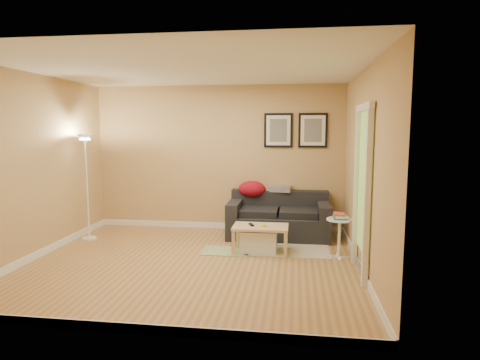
{
  "coord_description": "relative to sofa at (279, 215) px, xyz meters",
  "views": [
    {
      "loc": [
        1.38,
        -5.32,
        1.83
      ],
      "look_at": [
        0.55,
        0.85,
        1.05
      ],
      "focal_mm": 30.72,
      "sensor_mm": 36.0,
      "label": 1
    }
  ],
  "objects": [
    {
      "name": "wall_right",
      "position": [
        1.13,
        -1.53,
        0.92
      ],
      "size": [
        0.0,
        4.0,
        4.0
      ],
      "primitive_type": "plane",
      "rotation": [
        1.57,
        0.0,
        -1.57
      ],
      "color": "tan",
      "rests_on": "ground"
    },
    {
      "name": "framed_print_right",
      "position": [
        0.56,
        0.45,
        1.43
      ],
      "size": [
        0.5,
        0.04,
        0.6
      ],
      "primitive_type": null,
      "color": "black",
      "rests_on": "wall_back"
    },
    {
      "name": "storage_bin",
      "position": [
        -0.26,
        -0.91,
        -0.2
      ],
      "size": [
        0.56,
        0.41,
        0.34
      ],
      "primitive_type": null,
      "color": "white",
      "rests_on": "ground"
    },
    {
      "name": "sofa",
      "position": [
        0.0,
        0.0,
        0.0
      ],
      "size": [
        1.7,
        0.9,
        0.75
      ],
      "primitive_type": null,
      "color": "black",
      "rests_on": "ground"
    },
    {
      "name": "baseboard_back",
      "position": [
        -1.12,
        0.46,
        -0.33
      ],
      "size": [
        4.5,
        0.02,
        0.1
      ],
      "primitive_type": "cube",
      "color": "white",
      "rests_on": "ground"
    },
    {
      "name": "wall_left",
      "position": [
        -3.37,
        -1.53,
        0.92
      ],
      "size": [
        0.0,
        4.0,
        4.0
      ],
      "primitive_type": "plane",
      "rotation": [
        1.57,
        0.0,
        1.57
      ],
      "color": "tan",
      "rests_on": "ground"
    },
    {
      "name": "baseboard_front",
      "position": [
        -1.12,
        -3.52,
        -0.33
      ],
      "size": [
        4.5,
        0.02,
        0.1
      ],
      "primitive_type": "cube",
      "color": "white",
      "rests_on": "ground"
    },
    {
      "name": "book_stack",
      "position": [
        0.9,
        -1.02,
        0.23
      ],
      "size": [
        0.25,
        0.29,
        0.08
      ],
      "primitive_type": null,
      "rotation": [
        0.0,
        0.0,
        0.32
      ],
      "color": "#2C6684",
      "rests_on": "side_table"
    },
    {
      "name": "wall_back",
      "position": [
        -1.12,
        0.47,
        0.92
      ],
      "size": [
        4.5,
        0.0,
        4.5
      ],
      "primitive_type": "plane",
      "rotation": [
        1.57,
        0.0,
        0.0
      ],
      "color": "tan",
      "rests_on": "ground"
    },
    {
      "name": "framed_print_left",
      "position": [
        -0.04,
        0.45,
        1.43
      ],
      "size": [
        0.5,
        0.04,
        0.6
      ],
      "primitive_type": null,
      "color": "black",
      "rests_on": "wall_back"
    },
    {
      "name": "area_rug",
      "position": [
        0.17,
        -0.72,
        -0.37
      ],
      "size": [
        1.25,
        0.85,
        0.01
      ],
      "primitive_type": "cube",
      "color": "#B8AC92",
      "rests_on": "ground"
    },
    {
      "name": "wall_front",
      "position": [
        -1.12,
        -3.53,
        0.92
      ],
      "size": [
        4.5,
        0.0,
        4.5
      ],
      "primitive_type": "plane",
      "rotation": [
        -1.57,
        0.0,
        0.0
      ],
      "color": "tan",
      "rests_on": "ground"
    },
    {
      "name": "side_table",
      "position": [
        0.9,
        -1.04,
        -0.09
      ],
      "size": [
        0.37,
        0.37,
        0.57
      ],
      "primitive_type": null,
      "color": "white",
      "rests_on": "ground"
    },
    {
      "name": "coffee_table",
      "position": [
        -0.23,
        -0.94,
        -0.17
      ],
      "size": [
        0.93,
        0.73,
        0.41
      ],
      "primitive_type": null,
      "rotation": [
        0.0,
        0.0,
        0.32
      ],
      "color": "#D4B281",
      "rests_on": "ground"
    },
    {
      "name": "green_runner",
      "position": [
        -0.74,
        -0.95,
        -0.37
      ],
      "size": [
        0.7,
        0.5,
        0.01
      ],
      "primitive_type": "cube",
      "color": "#668C4C",
      "rests_on": "ground"
    },
    {
      "name": "floor_lamp",
      "position": [
        -3.12,
        -0.58,
        0.45
      ],
      "size": [
        0.23,
        0.23,
        1.75
      ],
      "primitive_type": null,
      "color": "white",
      "rests_on": "ground"
    },
    {
      "name": "remote_control",
      "position": [
        -0.37,
        -0.92,
        0.04
      ],
      "size": [
        0.1,
        0.17,
        0.02
      ],
      "primitive_type": "cube",
      "rotation": [
        0.0,
        0.0,
        0.35
      ],
      "color": "black",
      "rests_on": "coffee_table"
    },
    {
      "name": "doorway",
      "position": [
        1.08,
        -1.68,
        0.65
      ],
      "size": [
        0.12,
        1.01,
        2.13
      ],
      "primitive_type": null,
      "color": "white",
      "rests_on": "ground"
    },
    {
      "name": "ceiling",
      "position": [
        -1.12,
        -1.53,
        2.23
      ],
      "size": [
        4.5,
        4.5,
        0.0
      ],
      "primitive_type": "plane",
      "rotation": [
        3.14,
        0.0,
        0.0
      ],
      "color": "white",
      "rests_on": "wall_back"
    },
    {
      "name": "plaid_throw",
      "position": [
        -0.01,
        0.34,
        0.41
      ],
      "size": [
        0.45,
        0.32,
        0.1
      ],
      "primitive_type": null,
      "rotation": [
        0.0,
        0.0,
        -0.14
      ],
      "color": "tan",
      "rests_on": "sofa"
    },
    {
      "name": "baseboard_left",
      "position": [
        -3.36,
        -1.53,
        -0.33
      ],
      "size": [
        0.02,
        4.0,
        0.1
      ],
      "primitive_type": "cube",
      "color": "white",
      "rests_on": "ground"
    },
    {
      "name": "floor",
      "position": [
        -1.12,
        -1.53,
        -0.38
      ],
      "size": [
        4.5,
        4.5,
        0.0
      ],
      "primitive_type": "plane",
      "color": "#AE864A",
      "rests_on": "ground"
    },
    {
      "name": "tape_roll",
      "position": [
        -0.18,
        -0.99,
        0.05
      ],
      "size": [
        0.07,
        0.07,
        0.03
      ],
      "primitive_type": "cylinder",
      "color": "yellow",
      "rests_on": "coffee_table"
    },
    {
      "name": "red_throw",
      "position": [
        -0.49,
        0.28,
        0.4
      ],
      "size": [
        0.48,
        0.36,
        0.28
      ],
      "primitive_type": null,
      "color": "maroon",
      "rests_on": "sofa"
    },
    {
      "name": "baseboard_right",
      "position": [
        1.12,
        -1.53,
        -0.33
      ],
      "size": [
        0.02,
        4.0,
        0.1
      ],
      "primitive_type": "cube",
      "color": "white",
      "rests_on": "ground"
    }
  ]
}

